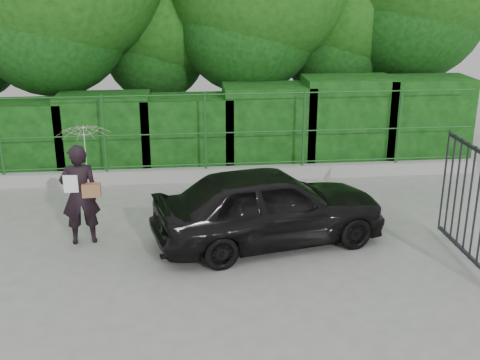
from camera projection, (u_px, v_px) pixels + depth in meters
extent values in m
plane|color=gray|center=(195.00, 270.00, 9.95)|extent=(80.00, 80.00, 0.00)
cube|color=#9E9E99|center=(189.00, 175.00, 14.13)|extent=(14.00, 0.25, 0.30)
cylinder|color=#1D501E|center=(104.00, 134.00, 13.60)|extent=(0.06, 0.06, 1.80)
cylinder|color=#1D501E|center=(205.00, 131.00, 13.82)|extent=(0.06, 0.06, 1.80)
cylinder|color=#1D501E|center=(304.00, 129.00, 14.04)|extent=(0.06, 0.06, 1.80)
cylinder|color=#1D501E|center=(399.00, 126.00, 14.26)|extent=(0.06, 0.06, 1.80)
cylinder|color=#1D501E|center=(189.00, 165.00, 14.05)|extent=(13.60, 0.03, 0.03)
cylinder|color=#1D501E|center=(188.00, 134.00, 13.80)|extent=(13.60, 0.03, 0.03)
cylinder|color=#1D501E|center=(187.00, 95.00, 13.50)|extent=(13.60, 0.03, 0.03)
cube|color=black|center=(21.00, 138.00, 14.45)|extent=(2.20, 1.20, 1.77)
cube|color=black|center=(105.00, 133.00, 14.61)|extent=(2.20, 1.20, 1.90)
cube|color=black|center=(188.00, 133.00, 14.82)|extent=(2.20, 1.20, 1.82)
cube|color=black|center=(268.00, 126.00, 14.97)|extent=(2.20, 1.20, 2.06)
cube|color=black|center=(346.00, 121.00, 15.13)|extent=(2.20, 1.20, 2.22)
cube|color=black|center=(423.00, 120.00, 15.33)|extent=(2.20, 1.20, 2.18)
cylinder|color=black|center=(70.00, 70.00, 15.69)|extent=(0.36, 0.36, 4.50)
cylinder|color=black|center=(168.00, 83.00, 17.35)|extent=(0.36, 0.36, 3.25)
sphere|color=#14470F|center=(165.00, 13.00, 16.71)|extent=(3.90, 3.90, 3.90)
cylinder|color=black|center=(258.00, 70.00, 16.49)|extent=(0.36, 0.36, 4.25)
cylinder|color=black|center=(340.00, 78.00, 17.51)|extent=(0.36, 0.36, 3.50)
sphere|color=#14470F|center=(344.00, 3.00, 16.81)|extent=(4.20, 4.20, 4.20)
cylinder|color=black|center=(413.00, 57.00, 17.11)|extent=(0.36, 0.36, 4.75)
cube|color=#25252B|center=(464.00, 251.00, 10.29)|extent=(0.05, 2.00, 0.06)
cube|color=#25252B|center=(478.00, 150.00, 9.70)|extent=(0.05, 2.00, 0.06)
cylinder|color=#25252B|center=(476.00, 206.00, 9.81)|extent=(0.04, 0.04, 1.90)
cylinder|color=#25252B|center=(469.00, 201.00, 10.04)|extent=(0.04, 0.04, 1.90)
cylinder|color=#25252B|center=(462.00, 196.00, 10.27)|extent=(0.04, 0.04, 1.90)
cylinder|color=#25252B|center=(456.00, 191.00, 10.51)|extent=(0.04, 0.04, 1.90)
cylinder|color=#25252B|center=(450.00, 186.00, 10.74)|extent=(0.04, 0.04, 1.90)
cylinder|color=#25252B|center=(444.00, 181.00, 10.98)|extent=(0.04, 0.04, 1.90)
imported|color=black|center=(80.00, 195.00, 10.68)|extent=(0.73, 0.54, 1.84)
imported|color=silver|center=(85.00, 148.00, 10.47)|extent=(0.92, 0.94, 0.84)
cube|color=brown|center=(91.00, 190.00, 10.59)|extent=(0.32, 0.15, 0.24)
cube|color=white|center=(71.00, 184.00, 10.48)|extent=(0.25, 0.02, 0.32)
imported|color=black|center=(269.00, 206.00, 10.75)|extent=(4.43, 2.55, 1.42)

